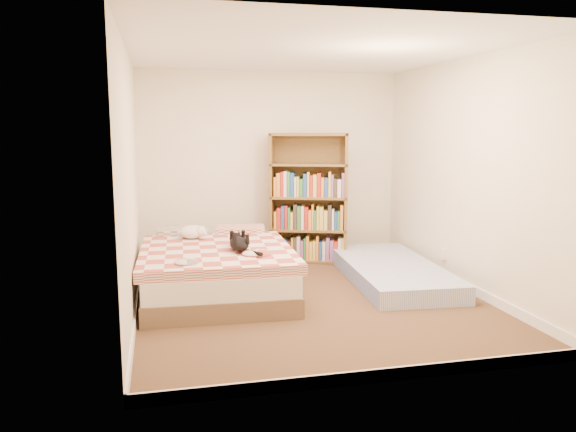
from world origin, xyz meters
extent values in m
cube|color=#432C1D|center=(0.00, 0.00, 0.00)|extent=(3.50, 4.00, 0.01)
cube|color=white|center=(0.00, 0.00, 2.50)|extent=(3.50, 4.00, 0.01)
cube|color=beige|center=(0.00, 2.00, 1.25)|extent=(3.50, 0.01, 2.50)
cube|color=beige|center=(0.00, -2.00, 1.25)|extent=(3.50, 0.01, 2.50)
cube|color=beige|center=(-1.75, 0.00, 1.25)|extent=(0.01, 4.00, 2.50)
cube|color=beige|center=(1.75, 0.00, 1.25)|extent=(0.01, 4.00, 2.50)
cube|color=white|center=(0.00, 1.99, 0.05)|extent=(3.50, 0.02, 0.10)
cube|color=white|center=(0.00, -1.99, 0.05)|extent=(3.50, 0.02, 0.10)
cube|color=white|center=(-1.74, 0.00, 0.05)|extent=(0.02, 4.00, 0.10)
cube|color=white|center=(1.74, 0.00, 0.05)|extent=(0.02, 4.00, 0.10)
cube|color=white|center=(1.74, 0.40, 0.30)|extent=(0.03, 0.09, 0.13)
cube|color=brown|center=(-0.92, 0.48, 0.10)|extent=(1.57, 2.18, 0.19)
cube|color=silver|center=(-0.92, 0.48, 0.30)|extent=(1.53, 2.14, 0.21)
cube|color=#A8473E|center=(-0.92, 0.48, 0.46)|extent=(1.63, 1.80, 0.11)
cube|color=slate|center=(-1.27, 1.28, 0.49)|extent=(0.60, 0.39, 0.16)
cube|color=#A8473E|center=(-0.57, 1.28, 0.49)|extent=(0.60, 0.39, 0.16)
cube|color=brown|center=(-0.06, 1.62, 0.85)|extent=(0.15, 0.33, 1.69)
cube|color=brown|center=(0.91, 1.62, 0.85)|extent=(0.15, 0.33, 1.69)
cube|color=brown|center=(0.43, 1.78, 0.85)|extent=(0.97, 0.35, 1.69)
cube|color=brown|center=(0.43, 1.62, 0.02)|extent=(1.07, 0.65, 0.03)
cube|color=brown|center=(0.43, 1.62, 0.86)|extent=(1.07, 0.65, 0.03)
cube|color=brown|center=(0.43, 1.62, 1.67)|extent=(1.07, 0.65, 0.03)
cube|color=#768BC6|center=(1.13, 0.50, 0.10)|extent=(1.15, 2.27, 0.20)
ellipsoid|color=black|center=(-0.71, 0.17, 0.58)|extent=(0.19, 0.43, 0.14)
sphere|color=black|center=(-0.71, 0.40, 0.59)|extent=(0.13, 0.13, 0.13)
cone|color=black|center=(-0.75, 0.44, 0.65)|extent=(0.04, 0.04, 0.05)
cone|color=black|center=(-0.67, 0.44, 0.65)|extent=(0.04, 0.04, 0.05)
cylinder|color=black|center=(-0.60, -0.11, 0.54)|extent=(0.04, 0.24, 0.05)
ellipsoid|color=white|center=(-1.14, 0.94, 0.59)|extent=(0.29, 0.32, 0.15)
sphere|color=white|center=(-1.06, 0.84, 0.60)|extent=(0.12, 0.12, 0.12)
sphere|color=white|center=(-1.01, 0.80, 0.59)|extent=(0.06, 0.06, 0.05)
sphere|color=white|center=(-1.27, 1.00, 0.57)|extent=(0.07, 0.07, 0.07)
camera|label=1|loc=(-1.48, -5.45, 1.76)|focal=35.00mm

